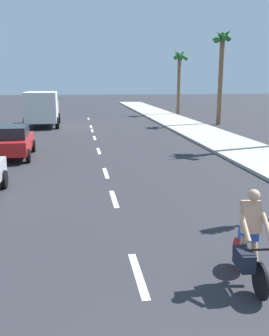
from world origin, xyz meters
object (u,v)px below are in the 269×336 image
parked_car_red (12,141)px  palm_tree_far (222,55)px  cyclist (249,242)px  palm_tree_distant (179,66)px  delivery_truck (42,108)px

parked_car_red → palm_tree_far: bearing=37.4°
cyclist → palm_tree_far: palm_tree_far is taller
cyclist → palm_tree_distant: (7.98, 34.68, 4.36)m
cyclist → parked_car_red: (-6.18, 12.86, 0.01)m
cyclist → delivery_truck: 26.50m
parked_car_red → delivery_truck: size_ratio=0.65×
palm_tree_far → palm_tree_distant: palm_tree_far is taller
cyclist → palm_tree_distant: palm_tree_distant is taller
parked_car_red → palm_tree_distant: bearing=55.9°
palm_tree_far → palm_tree_distant: size_ratio=1.14×
cyclist → parked_car_red: bearing=-60.3°
parked_car_red → cyclist: bearing=-65.5°
cyclist → palm_tree_far: 26.87m
delivery_truck → palm_tree_distant: 16.80m
parked_car_red → palm_tree_far: size_ratio=0.51×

